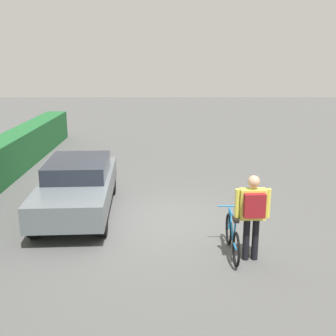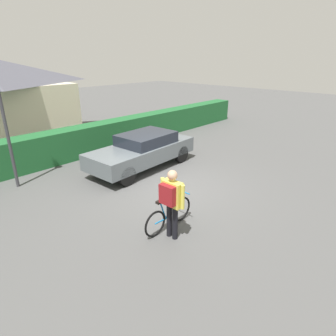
{
  "view_description": "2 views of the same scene",
  "coord_description": "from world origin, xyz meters",
  "views": [
    {
      "loc": [
        -9.56,
        -0.32,
        3.88
      ],
      "look_at": [
        0.36,
        -0.35,
        1.21
      ],
      "focal_mm": 45.32,
      "sensor_mm": 36.0,
      "label": 1
    },
    {
      "loc": [
        -6.3,
        -5.81,
        4.02
      ],
      "look_at": [
        -0.13,
        -0.04,
        0.71
      ],
      "focal_mm": 30.72,
      "sensor_mm": 36.0,
      "label": 2
    }
  ],
  "objects": [
    {
      "name": "ground_plane",
      "position": [
        0.0,
        0.0,
        0.0
      ],
      "size": [
        60.0,
        60.0,
        0.0
      ],
      "primitive_type": "plane",
      "color": "#4E4E4E"
    },
    {
      "name": "hedge_row",
      "position": [
        0.0,
        4.91,
        0.62
      ],
      "size": [
        21.08,
        0.9,
        1.25
      ],
      "primitive_type": "cube",
      "color": "#1E5B2D",
      "rests_on": "ground"
    },
    {
      "name": "parked_car_near",
      "position": [
        0.58,
        1.92,
        0.71
      ],
      "size": [
        4.4,
        1.91,
        1.31
      ],
      "color": "slate",
      "rests_on": "ground"
    },
    {
      "name": "bicycle",
      "position": [
        -1.79,
        -1.62,
        0.37
      ],
      "size": [
        1.62,
        0.5,
        0.88
      ],
      "color": "black",
      "rests_on": "ground"
    },
    {
      "name": "person_rider",
      "position": [
        -2.06,
        -1.94,
        1.04
      ],
      "size": [
        0.36,
        0.68,
        1.7
      ],
      "color": "black",
      "rests_on": "ground"
    },
    {
      "name": "street_lamp",
      "position": [
        -3.4,
        3.67,
        2.88
      ],
      "size": [
        0.28,
        0.28,
        4.5
      ],
      "color": "#38383D",
      "rests_on": "ground"
    }
  ]
}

